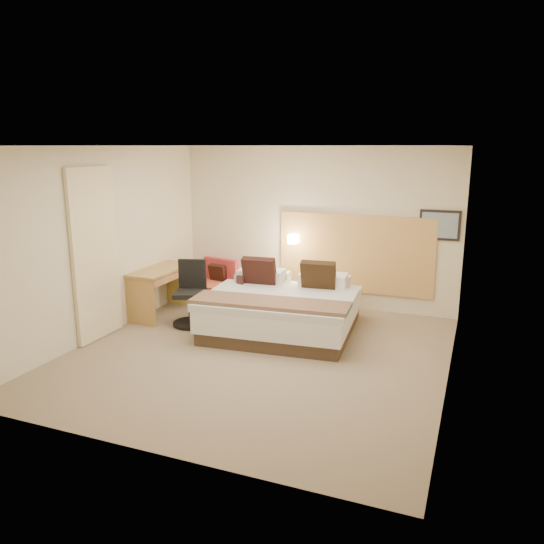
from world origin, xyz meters
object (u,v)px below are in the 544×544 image
at_px(lounge_chair, 215,285).
at_px(desk, 162,278).
at_px(desk_chair, 191,299).
at_px(side_table, 239,301).
at_px(bed, 283,308).

distance_m(lounge_chair, desk, 1.14).
xyz_separation_m(lounge_chair, desk_chair, (0.26, -1.26, 0.11)).
bearing_deg(side_table, desk, -169.24).
bearing_deg(lounge_chair, bed, -30.40).
bearing_deg(desk, bed, 0.78).
height_order(bed, side_table, bed).
distance_m(side_table, desk, 1.32).
xyz_separation_m(bed, desk_chair, (-1.41, -0.29, 0.07)).
relative_size(bed, desk_chair, 2.32).
relative_size(lounge_chair, desk_chair, 0.80).
bearing_deg(desk_chair, side_table, 40.42).
xyz_separation_m(bed, lounge_chair, (-1.67, 0.98, -0.04)).
bearing_deg(desk_chair, bed, 11.51).
distance_m(lounge_chair, side_table, 1.14).
relative_size(side_table, desk, 0.49).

